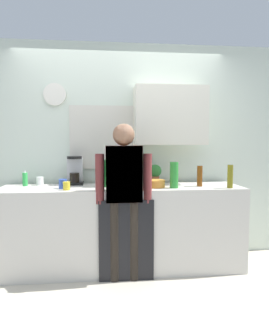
% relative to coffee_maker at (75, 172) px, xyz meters
% --- Properties ---
extents(ground_plane, '(8.00, 8.00, 0.00)m').
position_rel_coffee_maker_xyz_m(ground_plane, '(0.54, -0.56, -1.07)').
color(ground_plane, beige).
extents(kitchen_counter, '(2.66, 0.64, 0.92)m').
position_rel_coffee_maker_xyz_m(kitchen_counter, '(0.54, -0.26, -0.61)').
color(kitchen_counter, beige).
rests_on(kitchen_counter, ground_plane).
extents(dishwasher_panel, '(0.56, 0.02, 0.83)m').
position_rel_coffee_maker_xyz_m(dishwasher_panel, '(0.56, -0.59, -0.66)').
color(dishwasher_panel, black).
rests_on(dishwasher_panel, ground_plane).
extents(back_wall_assembly, '(4.26, 0.42, 2.60)m').
position_rel_coffee_maker_xyz_m(back_wall_assembly, '(0.61, 0.14, 0.29)').
color(back_wall_assembly, silver).
rests_on(back_wall_assembly, ground_plane).
extents(coffee_maker, '(0.20, 0.20, 0.33)m').
position_rel_coffee_maker_xyz_m(coffee_maker, '(0.00, 0.00, 0.00)').
color(coffee_maker, black).
rests_on(coffee_maker, kitchen_counter).
extents(bottle_clear_soda, '(0.09, 0.09, 0.28)m').
position_rel_coffee_maker_xyz_m(bottle_clear_soda, '(1.09, -0.41, -0.01)').
color(bottle_clear_soda, '#2D8C33').
rests_on(bottle_clear_soda, kitchen_counter).
extents(bottle_dark_sauce, '(0.06, 0.06, 0.18)m').
position_rel_coffee_maker_xyz_m(bottle_dark_sauce, '(0.33, -0.03, -0.06)').
color(bottle_dark_sauce, black).
rests_on(bottle_dark_sauce, kitchen_counter).
extents(bottle_olive_oil, '(0.06, 0.06, 0.25)m').
position_rel_coffee_maker_xyz_m(bottle_olive_oil, '(1.69, -0.48, -0.02)').
color(bottle_olive_oil, olive).
rests_on(bottle_olive_oil, kitchen_counter).
extents(bottle_amber_beer, '(0.06, 0.06, 0.23)m').
position_rel_coffee_maker_xyz_m(bottle_amber_beer, '(1.40, -0.32, -0.03)').
color(bottle_amber_beer, brown).
rests_on(bottle_amber_beer, kitchen_counter).
extents(bottle_green_wine, '(0.07, 0.07, 0.30)m').
position_rel_coffee_maker_xyz_m(bottle_green_wine, '(0.34, -0.26, 0.00)').
color(bottle_green_wine, '#195923').
rests_on(bottle_green_wine, kitchen_counter).
extents(cup_blue_mug, '(0.08, 0.08, 0.10)m').
position_rel_coffee_maker_xyz_m(cup_blue_mug, '(-0.10, -0.33, -0.10)').
color(cup_blue_mug, '#3351B2').
rests_on(cup_blue_mug, kitchen_counter).
extents(cup_yellow_cup, '(0.07, 0.07, 0.08)m').
position_rel_coffee_maker_xyz_m(cup_yellow_cup, '(-0.05, -0.44, -0.10)').
color(cup_yellow_cup, yellow).
rests_on(cup_yellow_cup, kitchen_counter).
extents(cup_white_mug, '(0.08, 0.08, 0.09)m').
position_rel_coffee_maker_xyz_m(cup_white_mug, '(-0.39, -0.04, -0.10)').
color(cup_white_mug, white).
rests_on(cup_white_mug, kitchen_counter).
extents(mixing_bowl, '(0.22, 0.22, 0.08)m').
position_rel_coffee_maker_xyz_m(mixing_bowl, '(0.89, -0.34, -0.11)').
color(mixing_bowl, orange).
rests_on(mixing_bowl, kitchen_counter).
extents(potted_plant, '(0.15, 0.15, 0.23)m').
position_rel_coffee_maker_xyz_m(potted_plant, '(0.94, -0.07, -0.01)').
color(potted_plant, '#9E5638').
rests_on(potted_plant, kitchen_counter).
extents(dish_soap, '(0.06, 0.06, 0.18)m').
position_rel_coffee_maker_xyz_m(dish_soap, '(-0.55, -0.09, -0.07)').
color(dish_soap, green).
rests_on(dish_soap, kitchen_counter).
extents(storage_canister, '(0.14, 0.14, 0.17)m').
position_rel_coffee_maker_xyz_m(storage_canister, '(0.66, -0.35, -0.06)').
color(storage_canister, silver).
rests_on(storage_canister, kitchen_counter).
extents(person_at_sink, '(0.57, 0.22, 1.60)m').
position_rel_coffee_maker_xyz_m(person_at_sink, '(0.54, -0.56, -0.12)').
color(person_at_sink, '#3F4766').
rests_on(person_at_sink, ground_plane).
extents(person_guest, '(0.57, 0.22, 1.60)m').
position_rel_coffee_maker_xyz_m(person_guest, '(0.54, -0.56, -0.12)').
color(person_guest, brown).
rests_on(person_guest, ground_plane).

